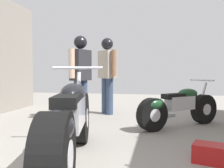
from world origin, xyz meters
name	(u,v)px	position (x,y,z in m)	size (l,w,h in m)	color
ground_plane	(89,145)	(0.00, 3.13, 0.00)	(15.02, 15.02, 0.00)	gray
motorcycle_maroon_cruiser	(69,124)	(0.00, 2.41, 0.44)	(0.82, 2.25, 1.05)	black
motorcycle_black_naked	(178,107)	(1.25, 4.45, 0.36)	(1.46, 1.28, 0.84)	black
mechanic_in_blue	(81,70)	(-0.64, 4.76, 1.02)	(0.37, 0.67, 1.71)	#384766
mechanic_with_helmet	(107,69)	(-0.26, 5.55, 1.05)	(0.55, 0.58, 1.76)	#384766
red_toolbox	(213,154)	(1.49, 2.76, 0.10)	(0.41, 0.26, 0.20)	#B21919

